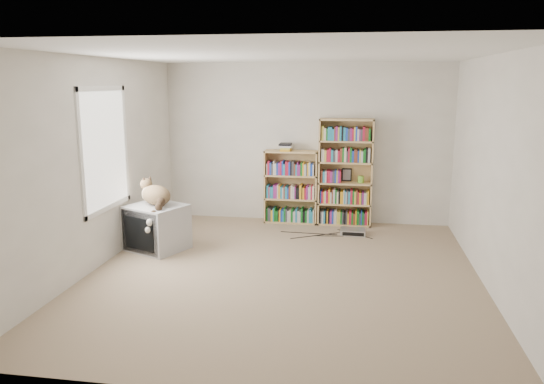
% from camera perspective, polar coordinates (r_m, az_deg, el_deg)
% --- Properties ---
extents(floor, '(4.50, 5.00, 0.01)m').
position_cam_1_polar(floor, '(6.29, 1.21, -8.78)').
color(floor, '#9B8869').
rests_on(floor, ground).
extents(wall_back, '(4.50, 0.02, 2.50)m').
position_cam_1_polar(wall_back, '(8.43, 3.66, 5.23)').
color(wall_back, silver).
rests_on(wall_back, floor).
extents(wall_front, '(4.50, 0.02, 2.50)m').
position_cam_1_polar(wall_front, '(3.57, -4.42, -3.90)').
color(wall_front, silver).
rests_on(wall_front, floor).
extents(wall_left, '(0.02, 5.00, 2.50)m').
position_cam_1_polar(wall_left, '(6.66, -18.30, 2.90)').
color(wall_left, silver).
rests_on(wall_left, floor).
extents(wall_right, '(0.02, 5.00, 2.50)m').
position_cam_1_polar(wall_right, '(6.08, 22.76, 1.77)').
color(wall_right, silver).
rests_on(wall_right, floor).
extents(ceiling, '(4.50, 5.00, 0.02)m').
position_cam_1_polar(ceiling, '(5.90, 1.32, 14.60)').
color(ceiling, white).
rests_on(ceiling, wall_back).
extents(window, '(0.02, 1.22, 1.52)m').
position_cam_1_polar(window, '(6.81, -17.52, 4.41)').
color(window, white).
rests_on(window, wall_left).
extents(crt_tv, '(0.89, 0.85, 0.60)m').
position_cam_1_polar(crt_tv, '(7.26, -12.23, -3.75)').
color(crt_tv, '#ABABAE').
rests_on(crt_tv, floor).
extents(cat, '(0.59, 0.79, 0.58)m').
position_cam_1_polar(cat, '(7.14, -12.45, -0.69)').
color(cat, '#362516').
rests_on(cat, crt_tv).
extents(bookcase_tall, '(0.83, 0.30, 1.66)m').
position_cam_1_polar(bookcase_tall, '(8.31, 7.89, 1.87)').
color(bookcase_tall, tan).
rests_on(bookcase_tall, floor).
extents(bookcase_short, '(0.84, 0.30, 1.15)m').
position_cam_1_polar(bookcase_short, '(8.43, 2.08, 0.26)').
color(bookcase_short, tan).
rests_on(bookcase_short, floor).
extents(book_stack, '(0.20, 0.27, 0.11)m').
position_cam_1_polar(book_stack, '(8.30, 1.53, 4.86)').
color(book_stack, '#AD1734').
rests_on(book_stack, bookcase_short).
extents(green_mug, '(0.10, 0.10, 0.11)m').
position_cam_1_polar(green_mug, '(8.31, 9.54, 1.37)').
color(green_mug, '#6EB333').
rests_on(green_mug, bookcase_tall).
extents(framed_print, '(0.15, 0.05, 0.20)m').
position_cam_1_polar(framed_print, '(8.40, 8.04, 1.86)').
color(framed_print, black).
rests_on(framed_print, bookcase_tall).
extents(dvd_player, '(0.37, 0.27, 0.08)m').
position_cam_1_polar(dvd_player, '(7.92, 8.71, -4.25)').
color(dvd_player, '#B0B0B5').
rests_on(dvd_player, floor).
extents(wall_outlet, '(0.01, 0.08, 0.13)m').
position_cam_1_polar(wall_outlet, '(7.72, -14.38, -2.76)').
color(wall_outlet, silver).
rests_on(wall_outlet, wall_left).
extents(floor_cables, '(1.20, 0.70, 0.01)m').
position_cam_1_polar(floor_cables, '(7.71, 5.49, -4.89)').
color(floor_cables, black).
rests_on(floor_cables, floor).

